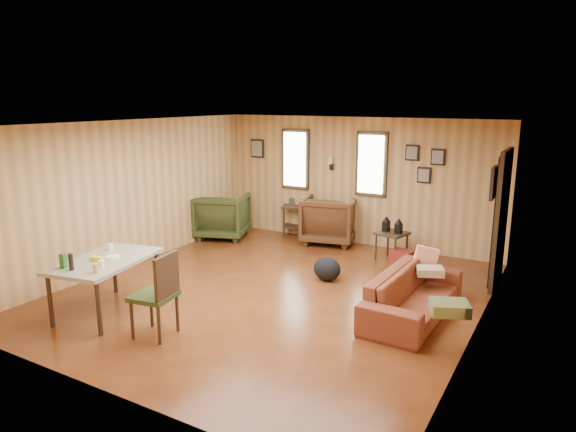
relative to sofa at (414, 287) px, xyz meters
name	(u,v)px	position (x,y,z in m)	size (l,w,h in m)	color
room	(294,208)	(-1.80, 0.08, 0.82)	(5.54, 6.04, 2.44)	brown
sofa	(414,287)	(0.00, 0.00, 0.00)	(1.97, 0.57, 0.77)	brown
recliner_brown	(330,217)	(-2.40, 2.58, 0.12)	(0.97, 0.91, 1.00)	#4D2D17
recliner_green	(223,214)	(-4.42, 1.86, 0.10)	(0.95, 0.89, 0.97)	#303A1A
end_table	(298,214)	(-3.21, 2.78, 0.04)	(0.74, 0.71, 0.76)	#392819
side_table	(392,231)	(-1.00, 2.12, 0.13)	(0.57, 0.57, 0.76)	#392819
cooler	(402,258)	(-0.75, 1.94, -0.26)	(0.41, 0.34, 0.26)	maroon
backpack	(327,269)	(-1.52, 0.63, -0.20)	(0.52, 0.46, 0.37)	black
sofa_pillows	(437,284)	(0.30, -0.04, 0.12)	(1.08, 1.74, 0.36)	#575E34
dining_table	(105,264)	(-3.49, -1.87, 0.27)	(1.09, 1.54, 0.93)	#9C9683
dining_chair	(159,291)	(-2.39, -2.05, 0.18)	(0.52, 0.52, 1.01)	#303A1A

